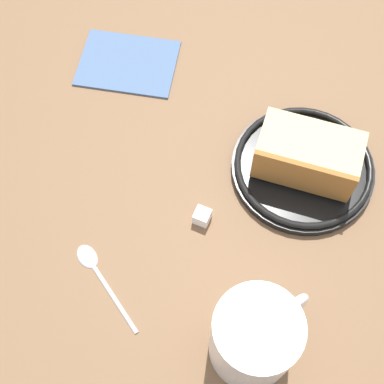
% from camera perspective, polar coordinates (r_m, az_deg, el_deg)
% --- Properties ---
extents(ground_plane, '(1.51, 1.51, 0.04)m').
position_cam_1_polar(ground_plane, '(0.66, 6.11, -0.12)').
color(ground_plane, brown).
extents(small_plate, '(0.17, 0.17, 0.02)m').
position_cam_1_polar(small_plate, '(0.65, 11.44, 2.53)').
color(small_plate, black).
rests_on(small_plate, ground_plane).
extents(cake_slice, '(0.12, 0.08, 0.06)m').
position_cam_1_polar(cake_slice, '(0.62, 11.88, 3.68)').
color(cake_slice, '#9E662D').
rests_on(cake_slice, small_plate).
extents(tea_mug, '(0.08, 0.10, 0.10)m').
position_cam_1_polar(tea_mug, '(0.53, 6.57, -14.76)').
color(tea_mug, white).
rests_on(tea_mug, ground_plane).
extents(teaspoon, '(0.11, 0.07, 0.01)m').
position_cam_1_polar(teaspoon, '(0.60, -10.03, -7.83)').
color(teaspoon, silver).
rests_on(teaspoon, ground_plane).
extents(folded_napkin, '(0.15, 0.13, 0.01)m').
position_cam_1_polar(folded_napkin, '(0.74, -6.69, 13.23)').
color(folded_napkin, slate).
rests_on(folded_napkin, ground_plane).
extents(sugar_cube, '(0.02, 0.02, 0.02)m').
position_cam_1_polar(sugar_cube, '(0.61, 1.06, -2.55)').
color(sugar_cube, white).
rests_on(sugar_cube, ground_plane).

